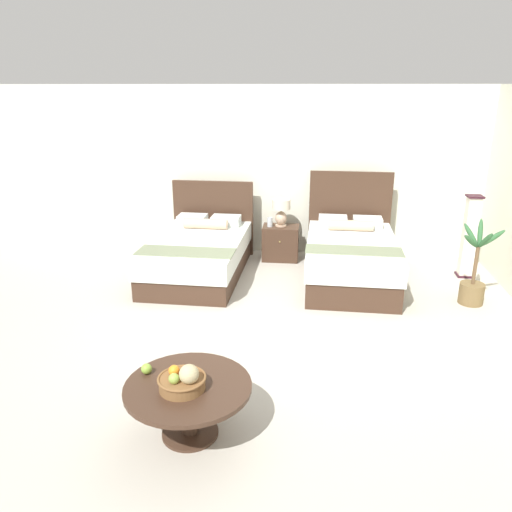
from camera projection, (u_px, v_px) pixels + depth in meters
ground_plane at (261, 332)px, 5.50m from camera, size 9.88×9.44×0.02m
wall_back at (281, 171)px, 7.83m from camera, size 9.88×0.12×2.58m
bed_near_window at (199, 253)px, 7.08m from camera, size 1.29×2.13×1.17m
bed_near_corner at (351, 257)px, 6.85m from camera, size 1.25×2.06×1.36m
nightstand at (281, 243)px, 7.71m from camera, size 0.55×0.42×0.53m
table_lamp at (281, 210)px, 7.56m from camera, size 0.27×0.27×0.41m
vase at (270, 222)px, 7.58m from camera, size 0.08×0.08×0.14m
coffee_table at (188, 396)px, 3.76m from camera, size 0.96×0.96×0.44m
fruit_bowl at (183, 380)px, 3.65m from camera, size 0.36×0.36×0.22m
loose_apple at (147, 369)px, 3.86m from camera, size 0.08×0.08×0.08m
floor_lamp_corner at (469, 237)px, 6.91m from camera, size 0.21×0.21×1.16m
potted_palm at (473, 281)px, 6.11m from camera, size 0.54×0.55×1.04m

